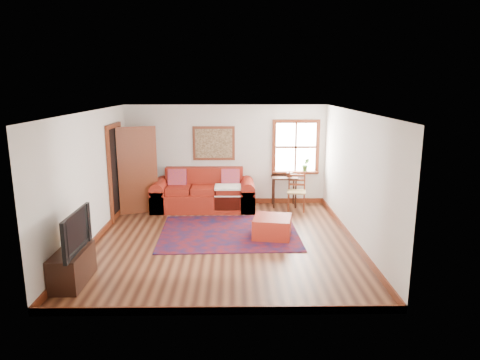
{
  "coord_description": "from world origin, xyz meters",
  "views": [
    {
      "loc": [
        0.21,
        -7.88,
        2.98
      ],
      "look_at": [
        0.33,
        0.6,
        1.08
      ],
      "focal_mm": 32.0,
      "sensor_mm": 36.0,
      "label": 1
    }
  ],
  "objects_px": {
    "red_leather_sofa": "(204,196)",
    "red_ottoman": "(272,227)",
    "ladder_back_chair": "(297,190)",
    "media_cabinet": "(72,267)",
    "side_table": "(284,181)"
  },
  "relations": [
    {
      "from": "red_leather_sofa",
      "to": "media_cabinet",
      "type": "height_order",
      "value": "red_leather_sofa"
    },
    {
      "from": "red_leather_sofa",
      "to": "red_ottoman",
      "type": "distance_m",
      "value": 2.55
    },
    {
      "from": "red_ottoman",
      "to": "side_table",
      "type": "xyz_separation_m",
      "value": [
        0.49,
        2.24,
        0.42
      ]
    },
    {
      "from": "red_leather_sofa",
      "to": "media_cabinet",
      "type": "xyz_separation_m",
      "value": [
        -1.74,
        -4.04,
        -0.06
      ]
    },
    {
      "from": "red_ottoman",
      "to": "media_cabinet",
      "type": "height_order",
      "value": "media_cabinet"
    },
    {
      "from": "ladder_back_chair",
      "to": "media_cabinet",
      "type": "distance_m",
      "value": 5.57
    },
    {
      "from": "red_ottoman",
      "to": "side_table",
      "type": "height_order",
      "value": "side_table"
    },
    {
      "from": "red_ottoman",
      "to": "ladder_back_chair",
      "type": "xyz_separation_m",
      "value": [
        0.75,
        1.91,
        0.29
      ]
    },
    {
      "from": "side_table",
      "to": "media_cabinet",
      "type": "bearing_deg",
      "value": -131.44
    },
    {
      "from": "media_cabinet",
      "to": "ladder_back_chair",
      "type": "bearing_deg",
      "value": 44.27
    },
    {
      "from": "red_leather_sofa",
      "to": "side_table",
      "type": "height_order",
      "value": "red_leather_sofa"
    },
    {
      "from": "media_cabinet",
      "to": "side_table",
      "type": "bearing_deg",
      "value": 48.56
    },
    {
      "from": "red_leather_sofa",
      "to": "red_ottoman",
      "type": "height_order",
      "value": "red_leather_sofa"
    },
    {
      "from": "red_leather_sofa",
      "to": "side_table",
      "type": "bearing_deg",
      "value": 5.07
    },
    {
      "from": "red_leather_sofa",
      "to": "media_cabinet",
      "type": "relative_size",
      "value": 2.6
    }
  ]
}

